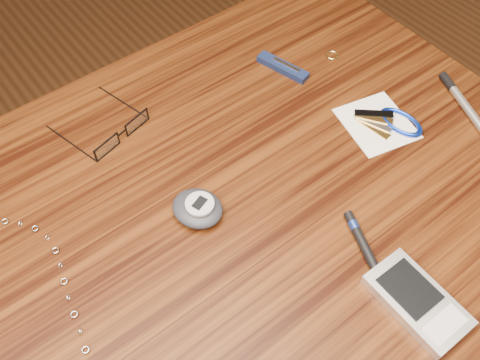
{
  "coord_description": "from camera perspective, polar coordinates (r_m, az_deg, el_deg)",
  "views": [
    {
      "loc": [
        -0.2,
        -0.32,
        1.35
      ],
      "look_at": [
        0.06,
        0.02,
        0.76
      ],
      "focal_mm": 40.0,
      "sensor_mm": 36.0,
      "label": 1
    }
  ],
  "objects": [
    {
      "name": "notepad_keys",
      "position": [
        0.84,
        15.6,
        5.95
      ],
      "size": [
        0.12,
        0.12,
        0.01
      ],
      "color": "white",
      "rests_on": "desk"
    },
    {
      "name": "desk",
      "position": [
        0.8,
        -2.41,
        -8.11
      ],
      "size": [
        1.0,
        0.7,
        0.75
      ],
      "color": "#3A1B09",
      "rests_on": "ground"
    },
    {
      "name": "pocket_knife",
      "position": [
        0.89,
        4.59,
        11.92
      ],
      "size": [
        0.04,
        0.09,
        0.01
      ],
      "color": "#131D3E",
      "rests_on": "desk"
    },
    {
      "name": "pda_phone",
      "position": [
        0.68,
        18.39,
        -12.17
      ],
      "size": [
        0.07,
        0.12,
        0.02
      ],
      "color": "silver",
      "rests_on": "desk"
    },
    {
      "name": "black_blue_pen",
      "position": [
        0.7,
        12.79,
        -6.24
      ],
      "size": [
        0.04,
        0.09,
        0.01
      ],
      "color": "black",
      "rests_on": "desk"
    },
    {
      "name": "silver_pen",
      "position": [
        0.9,
        22.73,
        7.57
      ],
      "size": [
        0.07,
        0.15,
        0.01
      ],
      "color": "silver",
      "rests_on": "desk"
    },
    {
      "name": "pedometer",
      "position": [
        0.7,
        -4.54,
        -3.0
      ],
      "size": [
        0.08,
        0.09,
        0.03
      ],
      "color": "black",
      "rests_on": "desk"
    },
    {
      "name": "gold_ring",
      "position": [
        0.93,
        9.78,
        12.98
      ],
      "size": [
        0.03,
        0.03,
        0.0
      ],
      "primitive_type": "torus",
      "rotation": [
        0.0,
        0.0,
        -0.12
      ],
      "color": "#DCCF70",
      "rests_on": "desk"
    },
    {
      "name": "eyeglasses",
      "position": [
        0.8,
        -12.77,
        4.93
      ],
      "size": [
        0.13,
        0.13,
        0.02
      ],
      "color": "black",
      "rests_on": "desk"
    }
  ]
}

